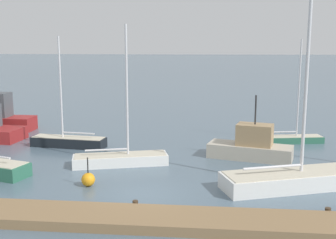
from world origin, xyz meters
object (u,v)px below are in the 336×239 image
(sailboat_2, at_px, (68,141))
(channel_buoy_1, at_px, (88,179))
(sailboat_4, at_px, (121,158))
(sailboat_3, at_px, (292,138))
(fishing_boat_1, at_px, (251,146))
(sailboat_0, at_px, (291,177))

(sailboat_2, bearing_deg, channel_buoy_1, 122.15)
(sailboat_4, distance_m, channel_buoy_1, 3.98)
(sailboat_2, height_order, sailboat_4, sailboat_4)
(sailboat_3, height_order, fishing_boat_1, sailboat_3)
(sailboat_2, relative_size, sailboat_3, 1.03)
(sailboat_0, xyz_separation_m, fishing_boat_1, (-1.45, 5.36, 0.26))
(fishing_boat_1, relative_size, channel_buoy_1, 3.66)
(fishing_boat_1, height_order, channel_buoy_1, fishing_boat_1)
(sailboat_0, height_order, sailboat_2, sailboat_0)
(channel_buoy_1, bearing_deg, fishing_boat_1, 35.09)
(sailboat_0, bearing_deg, sailboat_4, 141.96)
(sailboat_2, height_order, fishing_boat_1, sailboat_2)
(sailboat_0, distance_m, sailboat_4, 9.83)
(sailboat_0, relative_size, sailboat_3, 1.45)
(sailboat_0, height_order, sailboat_3, sailboat_0)
(sailboat_4, bearing_deg, sailboat_2, 122.89)
(sailboat_4, bearing_deg, channel_buoy_1, -117.72)
(sailboat_3, bearing_deg, sailboat_2, 179.72)
(sailboat_3, xyz_separation_m, channel_buoy_1, (-12.04, -10.82, -0.02))
(sailboat_2, xyz_separation_m, sailboat_3, (15.81, 2.88, -0.07))
(sailboat_3, distance_m, sailboat_4, 13.18)
(sailboat_3, bearing_deg, fishing_boat_1, -136.04)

